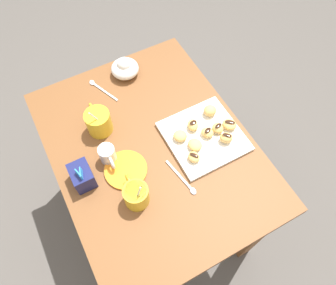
{
  "coord_description": "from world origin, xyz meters",
  "views": [
    {
      "loc": [
        -0.54,
        0.22,
        1.82
      ],
      "look_at": [
        -0.02,
        -0.06,
        0.78
      ],
      "focal_mm": 34.15,
      "sensor_mm": 36.0,
      "label": 1
    }
  ],
  "objects": [
    {
      "name": "ground_plane",
      "position": [
        0.0,
        0.0,
        0.0
      ],
      "size": [
        8.0,
        8.0,
        0.0
      ],
      "primitive_type": "plane",
      "color": "#514C47"
    },
    {
      "name": "beignet_4",
      "position": [
        -0.12,
        -0.25,
        0.8
      ],
      "size": [
        0.06,
        0.06,
        0.04
      ],
      "primitive_type": "ellipsoid",
      "rotation": [
        0.0,
        0.0,
        1.15
      ],
      "color": "#E5B260",
      "rests_on": "pastry_plate_square"
    },
    {
      "name": "beignet_1",
      "position": [
        -0.03,
        -0.11,
        0.79
      ],
      "size": [
        0.07,
        0.07,
        0.03
      ],
      "primitive_type": "ellipsoid",
      "rotation": [
        0.0,
        0.0,
        2.72
      ],
      "color": "#E5B260",
      "rests_on": "pastry_plate_square"
    },
    {
      "name": "cream_pitcher_white",
      "position": [
        0.03,
        0.16,
        0.8
      ],
      "size": [
        0.1,
        0.06,
        0.07
      ],
      "color": "silver",
      "rests_on": "dining_table"
    },
    {
      "name": "beignet_7",
      "position": [
        -0.01,
        -0.17,
        0.79
      ],
      "size": [
        0.06,
        0.06,
        0.03
      ],
      "primitive_type": "ellipsoid",
      "rotation": [
        0.0,
        0.0,
        1.19
      ],
      "color": "#E5B260",
      "rests_on": "pastry_plate_square"
    },
    {
      "name": "beignet_2",
      "position": [
        -0.08,
        -0.14,
        0.79
      ],
      "size": [
        0.06,
        0.06,
        0.03
      ],
      "primitive_type": "ellipsoid",
      "rotation": [
        0.0,
        0.0,
        3.3
      ],
      "color": "#E5B260",
      "rests_on": "pastry_plate_square"
    },
    {
      "name": "beignet_0",
      "position": [
        -0.07,
        -0.3,
        0.79
      ],
      "size": [
        0.07,
        0.07,
        0.03
      ],
      "primitive_type": "ellipsoid",
      "rotation": [
        0.0,
        0.0,
        3.74
      ],
      "color": "#E5B260",
      "rests_on": "pastry_plate_square"
    },
    {
      "name": "saucer_orange_left",
      "position": [
        -0.04,
        0.13,
        0.76
      ],
      "size": [
        0.16,
        0.16,
        0.01
      ],
      "primitive_type": "cylinder",
      "color": "orange",
      "rests_on": "dining_table"
    },
    {
      "name": "loose_spoon_by_plate",
      "position": [
        -0.18,
        -0.04,
        0.76
      ],
      "size": [
        0.16,
        0.04,
        0.01
      ],
      "color": "silver",
      "rests_on": "dining_table"
    },
    {
      "name": "chocolate_drizzle_6",
      "position": [
        -0.13,
        -0.11,
        0.81
      ],
      "size": [
        0.04,
        0.03,
        0.0
      ],
      "primitive_type": "ellipsoid",
      "rotation": [
        0.0,
        0.0,
        0.61
      ],
      "color": "black",
      "rests_on": "beignet_6"
    },
    {
      "name": "chocolate_drizzle_7",
      "position": [
        -0.01,
        -0.17,
        0.81
      ],
      "size": [
        0.02,
        0.03,
        0.0
      ],
      "primitive_type": "ellipsoid",
      "rotation": [
        0.0,
        0.0,
        1.68
      ],
      "color": "black",
      "rests_on": "beignet_7"
    },
    {
      "name": "coffee_mug_mustard_right",
      "position": [
        0.17,
        0.14,
        0.81
      ],
      "size": [
        0.14,
        0.1,
        0.15
      ],
      "color": "gold",
      "rests_on": "dining_table"
    },
    {
      "name": "beignet_3",
      "position": [
        -0.06,
        -0.25,
        0.79
      ],
      "size": [
        0.05,
        0.05,
        0.03
      ],
      "primitive_type": "ellipsoid",
      "rotation": [
        0.0,
        0.0,
        1.36
      ],
      "color": "#E5B260",
      "rests_on": "pastry_plate_square"
    },
    {
      "name": "chocolate_drizzle_3",
      "position": [
        -0.06,
        -0.25,
        0.81
      ],
      "size": [
        0.02,
        0.03,
        0.0
      ],
      "primitive_type": "ellipsoid",
      "rotation": [
        0.0,
        0.0,
        1.79
      ],
      "color": "black",
      "rests_on": "beignet_3"
    },
    {
      "name": "pastry_plate_square",
      "position": [
        -0.06,
        -0.19,
        0.77
      ],
      "size": [
        0.28,
        0.28,
        0.02
      ],
      "primitive_type": "cube",
      "color": "silver",
      "rests_on": "dining_table"
    },
    {
      "name": "ice_cream_bowl",
      "position": [
        0.38,
        -0.07,
        0.8
      ],
      "size": [
        0.12,
        0.12,
        0.09
      ],
      "color": "silver",
      "rests_on": "dining_table"
    },
    {
      "name": "chocolate_drizzle_4",
      "position": [
        -0.12,
        -0.25,
        0.82
      ],
      "size": [
        0.03,
        0.03,
        0.0
      ],
      "primitive_type": "ellipsoid",
      "rotation": [
        0.0,
        0.0,
        0.79
      ],
      "color": "black",
      "rests_on": "beignet_4"
    },
    {
      "name": "beignet_5",
      "position": [
        0.02,
        -0.27,
        0.8
      ],
      "size": [
        0.06,
        0.06,
        0.04
      ],
      "primitive_type": "ellipsoid",
      "rotation": [
        0.0,
        0.0,
        3.37
      ],
      "color": "#E5B260",
      "rests_on": "pastry_plate_square"
    },
    {
      "name": "sugar_caddy",
      "position": [
        -0.01,
        0.27,
        0.8
      ],
      "size": [
        0.09,
        0.07,
        0.11
      ],
      "color": "#191E51",
      "rests_on": "dining_table"
    },
    {
      "name": "loose_spoon_near_saucer",
      "position": [
        0.35,
        0.06,
        0.76
      ],
      "size": [
        0.15,
        0.07,
        0.01
      ],
      "color": "silver",
      "rests_on": "dining_table"
    },
    {
      "name": "chocolate_drizzle_0",
      "position": [
        -0.07,
        -0.3,
        0.81
      ],
      "size": [
        0.04,
        0.04,
        0.0
      ],
      "primitive_type": "ellipsoid",
      "rotation": [
        0.0,
        0.0,
        4.01
      ],
      "color": "black",
      "rests_on": "beignet_0"
    },
    {
      "name": "dining_table",
      "position": [
        0.0,
        0.0,
        0.6
      ],
      "size": [
        0.94,
        0.72,
        0.76
      ],
      "color": "brown",
      "rests_on": "ground_plane"
    },
    {
      "name": "beignet_6",
      "position": [
        -0.13,
        -0.11,
        0.79
      ],
      "size": [
        0.05,
        0.05,
        0.03
      ],
      "primitive_type": "ellipsoid",
      "rotation": [
        0.0,
        0.0,
        0.12
      ],
      "color": "#E5B260",
      "rests_on": "pastry_plate_square"
    },
    {
      "name": "beignet_8",
      "position": [
        -0.06,
        -0.21,
        0.79
      ],
      "size": [
        0.06,
        0.06,
        0.03
      ],
      "primitive_type": "ellipsoid",
      "rotation": [
        0.0,
        0.0,
        5.11
      ],
      "color": "#E5B260",
      "rests_on": "pastry_plate_square"
    },
    {
      "name": "coffee_mug_mustard_left",
      "position": [
        -0.16,
        0.14,
        0.81
      ],
      "size": [
        0.12,
        0.09,
        0.14
      ],
      "color": "gold",
      "rests_on": "dining_table"
    },
    {
      "name": "chocolate_drizzle_8",
      "position": [
        -0.06,
        -0.21,
        0.81
      ],
      "size": [
        0.03,
        0.03,
        0.0
      ],
      "primitive_type": "ellipsoid",
      "rotation": [
        0.0,
        0.0,
        5.1
      ],
      "color": "black",
      "rests_on": "beignet_8"
    }
  ]
}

